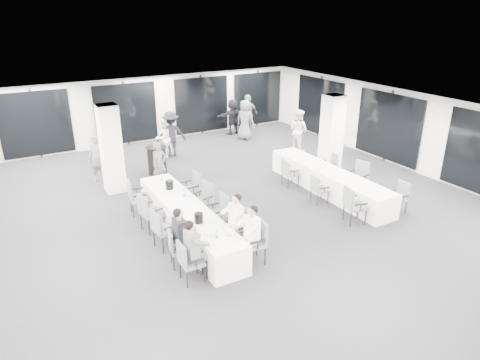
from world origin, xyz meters
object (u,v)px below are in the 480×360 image
(cocktail_table, at_px, (157,161))
(chair_side_left_mid, at_px, (318,188))
(banquet_table_side, at_px, (328,181))
(chair_side_left_far, at_px, (288,171))
(ice_bucket_far, at_px, (169,185))
(chair_main_left_mid, at_px, (162,227))
(chair_main_right_fourth, at_px, (205,197))
(banquet_table_main, at_px, (188,220))
(chair_main_left_fourth, at_px, (148,211))
(standing_guest_g, at_px, (97,155))
(chair_side_right_near, at_px, (400,195))
(standing_guest_b, at_px, (164,135))
(standing_guest_h, at_px, (299,127))
(standing_guest_f, at_px, (233,114))
(chair_side_left_near, at_px, (353,203))
(chair_side_right_mid, at_px, (359,175))
(standing_guest_d, at_px, (248,112))
(ice_bucket_near, at_px, (199,218))
(chair_main_left_second, at_px, (176,247))
(chair_main_right_near, at_px, (256,239))
(chair_main_right_far, at_px, (192,186))
(chair_main_left_near, at_px, (188,260))
(standing_guest_a, at_px, (159,161))
(chair_side_right_far, at_px, (330,164))
(standing_guest_e, at_px, (245,117))
(chair_main_right_second, at_px, (240,225))
(chair_main_right_mid, at_px, (220,210))
(chair_main_left_far, at_px, (135,195))
(standing_guest_c, at_px, (171,131))

(cocktail_table, relative_size, chair_side_left_mid, 1.17)
(banquet_table_side, relative_size, chair_side_left_far, 5.44)
(banquet_table_side, height_order, ice_bucket_far, ice_bucket_far)
(chair_main_left_mid, bearing_deg, chair_main_right_fourth, 114.57)
(chair_side_left_mid, bearing_deg, chair_main_right_fourth, -99.33)
(banquet_table_main, bearing_deg, chair_main_left_mid, -153.54)
(chair_main_left_fourth, relative_size, standing_guest_g, 0.56)
(banquet_table_side, bearing_deg, chair_side_right_near, -68.52)
(chair_main_left_mid, relative_size, standing_guest_b, 0.57)
(standing_guest_g, bearing_deg, standing_guest_h, 27.92)
(chair_main_left_fourth, relative_size, standing_guest_f, 0.56)
(chair_side_left_mid, bearing_deg, chair_main_left_fourth, -92.56)
(banquet_table_side, xyz_separation_m, chair_side_left_near, (-0.84, -1.96, 0.21))
(banquet_table_main, relative_size, standing_guest_g, 2.70)
(chair_main_left_fourth, bearing_deg, chair_side_right_mid, 73.20)
(standing_guest_d, distance_m, ice_bucket_near, 10.34)
(chair_main_left_second, relative_size, chair_main_right_near, 0.85)
(standing_guest_h, distance_m, ice_bucket_near, 8.64)
(chair_side_left_far, distance_m, standing_guest_h, 4.05)
(chair_main_right_far, relative_size, standing_guest_f, 0.54)
(chair_main_left_near, bearing_deg, standing_guest_a, 167.26)
(banquet_table_side, distance_m, chair_side_right_far, 1.21)
(chair_side_left_near, bearing_deg, standing_guest_f, -173.82)
(chair_main_left_mid, relative_size, chair_side_right_near, 1.12)
(ice_bucket_far, bearing_deg, chair_side_right_near, -28.80)
(chair_side_left_far, distance_m, standing_guest_e, 5.70)
(chair_side_left_far, distance_m, chair_side_right_far, 1.66)
(chair_main_left_fourth, relative_size, ice_bucket_far, 4.14)
(chair_main_right_second, bearing_deg, standing_guest_d, -44.41)
(chair_main_right_far, xyz_separation_m, chair_side_right_far, (4.93, -0.44, -0.05))
(chair_main_right_near, relative_size, chair_main_right_mid, 1.06)
(chair_main_right_far, height_order, standing_guest_f, standing_guest_f)
(banquet_table_side, height_order, chair_side_right_far, chair_side_right_far)
(chair_main_right_far, distance_m, chair_side_right_mid, 5.26)
(standing_guest_e, bearing_deg, chair_side_right_near, 151.10)
(chair_main_left_mid, distance_m, standing_guest_d, 10.42)
(chair_main_left_far, distance_m, ice_bucket_near, 2.81)
(banquet_table_main, relative_size, chair_main_right_far, 5.04)
(chair_main_left_far, xyz_separation_m, chair_side_right_near, (6.61, -3.57, -0.07))
(chair_side_right_mid, bearing_deg, chair_side_left_far, 34.46)
(chair_main_right_second, xyz_separation_m, chair_side_right_mid, (4.94, 1.05, -0.00))
(standing_guest_a, distance_m, standing_guest_g, 2.17)
(chair_main_left_far, height_order, chair_side_right_mid, chair_main_left_far)
(chair_main_left_mid, bearing_deg, chair_main_left_fourth, 170.17)
(cocktail_table, bearing_deg, standing_guest_e, 25.17)
(chair_main_right_mid, height_order, ice_bucket_near, ice_bucket_near)
(standing_guest_d, bearing_deg, chair_main_left_near, 41.53)
(chair_main_right_second, bearing_deg, chair_side_left_near, -110.06)
(chair_side_left_near, distance_m, standing_guest_c, 8.12)
(chair_main_right_second, bearing_deg, standing_guest_c, -21.13)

